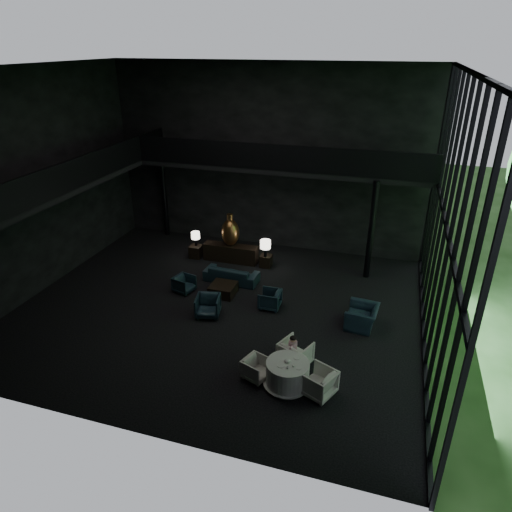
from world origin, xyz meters
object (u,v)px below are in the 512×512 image
(window_armchair, at_px, (362,313))
(child, at_px, (293,344))
(bronze_urn, at_px, (230,232))
(table_lamp_left, at_px, (196,236))
(lounge_armchair_east, at_px, (270,299))
(table_lamp_right, at_px, (265,245))
(coffee_table, at_px, (223,289))
(dining_chair_north, at_px, (295,351))
(lounge_armchair_west, at_px, (184,284))
(side_table_left, at_px, (196,252))
(sofa, at_px, (231,271))
(dining_chair_east, at_px, (318,380))
(side_table_right, at_px, (266,261))
(lounge_armchair_south, at_px, (208,304))
(dining_chair_west, at_px, (256,369))
(console, at_px, (231,253))

(window_armchair, height_order, child, window_armchair)
(bronze_urn, relative_size, table_lamp_left, 2.23)
(lounge_armchair_east, bearing_deg, table_lamp_left, -127.14)
(table_lamp_right, relative_size, coffee_table, 0.80)
(coffee_table, height_order, dining_chair_north, dining_chair_north)
(lounge_armchair_west, distance_m, child, 5.79)
(side_table_left, distance_m, table_lamp_right, 3.29)
(table_lamp_right, xyz_separation_m, lounge_armchair_east, (1.04, -3.02, -0.68))
(sofa, xyz_separation_m, dining_chair_east, (4.41, -5.36, 0.01))
(side_table_right, xyz_separation_m, lounge_armchair_west, (-2.39, -2.96, 0.06))
(side_table_left, distance_m, lounge_armchair_south, 4.83)
(lounge_armchair_south, height_order, coffee_table, lounge_armchair_south)
(child, bearing_deg, dining_chair_east, 133.10)
(lounge_armchair_west, height_order, coffee_table, lounge_armchair_west)
(dining_chair_east, xyz_separation_m, child, (-0.94, 1.01, 0.27))
(sofa, distance_m, dining_chair_north, 5.57)
(sofa, distance_m, lounge_armchair_south, 2.61)
(child, bearing_deg, sofa, -51.39)
(sofa, bearing_deg, table_lamp_right, -118.34)
(sofa, bearing_deg, lounge_armchair_west, 45.53)
(side_table_left, height_order, lounge_armchair_west, lounge_armchair_west)
(table_lamp_right, bearing_deg, dining_chair_west, -76.00)
(lounge_armchair_south, xyz_separation_m, dining_chair_east, (4.34, -2.75, 0.01))
(side_table_right, xyz_separation_m, lounge_armchair_south, (-0.87, -4.26, 0.18))
(lounge_armchair_south, distance_m, dining_chair_east, 5.13)
(console, xyz_separation_m, side_table_right, (1.60, -0.07, -0.12))
(lounge_armchair_west, distance_m, dining_chair_west, 5.65)
(window_armchair, xyz_separation_m, coffee_table, (-5.18, 0.64, -0.32))
(table_lamp_left, xyz_separation_m, dining_chair_east, (6.67, -7.03, -0.55))
(dining_chair_west, bearing_deg, coffee_table, 52.33)
(lounge_armchair_west, bearing_deg, console, -0.40)
(coffee_table, xyz_separation_m, child, (3.42, -3.27, 0.52))
(lounge_armchair_west, bearing_deg, window_armchair, -79.29)
(lounge_armchair_south, bearing_deg, sofa, 79.35)
(bronze_urn, relative_size, coffee_table, 1.53)
(table_lamp_left, height_order, table_lamp_right, table_lamp_right)
(lounge_armchair_west, relative_size, dining_chair_west, 1.03)
(side_table_right, bearing_deg, child, -67.16)
(sofa, height_order, window_armchair, window_armchair)
(console, height_order, window_armchair, window_armchair)
(table_lamp_left, relative_size, sofa, 0.28)
(table_lamp_right, height_order, dining_chair_west, table_lamp_right)
(child, bearing_deg, side_table_left, -46.19)
(dining_chair_west, relative_size, child, 1.13)
(console, height_order, table_lamp_left, table_lamp_left)
(dining_chair_north, bearing_deg, child, 58.19)
(bronze_urn, relative_size, dining_chair_north, 1.51)
(table_lamp_left, bearing_deg, lounge_armchair_south, -61.44)
(lounge_armchair_west, bearing_deg, dining_chair_east, -110.43)
(bronze_urn, relative_size, side_table_left, 2.55)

